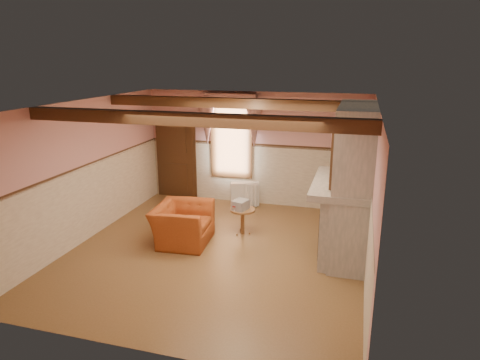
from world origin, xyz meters
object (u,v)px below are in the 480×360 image
(armchair, at_px, (183,224))
(bowl, at_px, (342,181))
(radiator, at_px, (245,194))
(mantel_clock, at_px, (344,169))
(side_table, at_px, (243,221))
(oil_lamp, at_px, (345,166))

(armchair, relative_size, bowl, 3.13)
(radiator, relative_size, mantel_clock, 2.92)
(side_table, distance_m, oil_lamp, 2.39)
(armchair, relative_size, radiator, 1.70)
(bowl, distance_m, mantel_clock, 0.69)
(mantel_clock, bearing_deg, bowl, -90.00)
(side_table, relative_size, mantel_clock, 2.29)
(radiator, distance_m, bowl, 3.53)
(armchair, distance_m, radiator, 2.55)
(armchair, relative_size, oil_lamp, 4.25)
(mantel_clock, bearing_deg, armchair, -163.94)
(bowl, distance_m, oil_lamp, 0.81)
(side_table, height_order, mantel_clock, mantel_clock)
(radiator, height_order, oil_lamp, oil_lamp)
(armchair, bearing_deg, radiator, -18.63)
(side_table, bearing_deg, radiator, 103.61)
(side_table, distance_m, bowl, 2.39)
(armchair, distance_m, mantel_clock, 3.36)
(side_table, height_order, bowl, bowl)
(side_table, bearing_deg, bowl, -15.60)
(side_table, bearing_deg, oil_lamp, 7.02)
(mantel_clock, relative_size, oil_lamp, 0.86)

